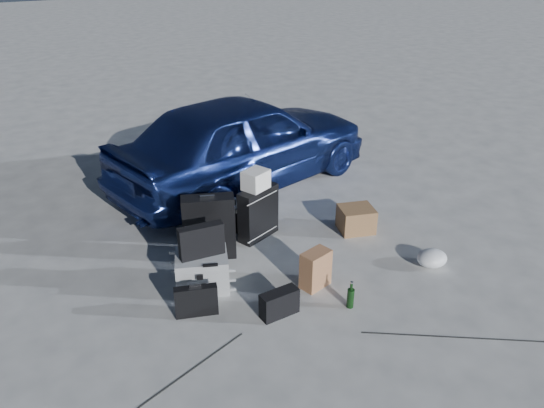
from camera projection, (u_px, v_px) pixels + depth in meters
The scene contains 16 objects.
ground at pixel (292, 297), 5.07m from camera, with size 60.00×60.00×0.00m, color beige.
car at pixel (243, 141), 7.11m from camera, with size 1.50×3.74×1.27m, color navy.
pelican_case at pixel (202, 271), 5.14m from camera, with size 0.50×0.41×0.36m, color #A1A4A6.
laptop_bag at pixel (201, 241), 4.98m from camera, with size 0.43×0.11×0.32m, color black.
briefcase at pixel (196, 301), 4.76m from camera, with size 0.39×0.09×0.30m, color black.
suitcase_left at pixel (209, 227), 5.56m from camera, with size 0.54×0.20×0.71m, color black.
suitcase_right at pixel (258, 213), 5.96m from camera, with size 0.50×0.18×0.60m, color black.
white_carton at pixel (256, 180), 5.78m from camera, with size 0.27×0.21×0.21m, color white.
duffel_bag at pixel (221, 219), 6.14m from camera, with size 0.60×0.26×0.30m, color black.
flat_box_white at pixel (220, 206), 6.04m from camera, with size 0.38×0.28×0.07m, color white.
flat_box_black at pixel (222, 201), 6.02m from camera, with size 0.27×0.19×0.06m, color black.
kraft_bag at pixel (316, 269), 5.14m from camera, with size 0.29×0.17×0.39m, color #A26C46.
cardboard_box at pixel (356, 219), 6.16m from camera, with size 0.39×0.34×0.29m, color #966441.
plastic_bag at pixel (432, 258), 5.51m from camera, with size 0.32×0.27×0.18m, color white.
messenger_bag at pixel (279, 303), 4.77m from camera, with size 0.36×0.13×0.25m, color black.
green_bottle at pixel (351, 295), 4.87m from camera, with size 0.07×0.07×0.27m, color black.
Camera 1 is at (-2.26, -3.46, 3.07)m, focal length 35.00 mm.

